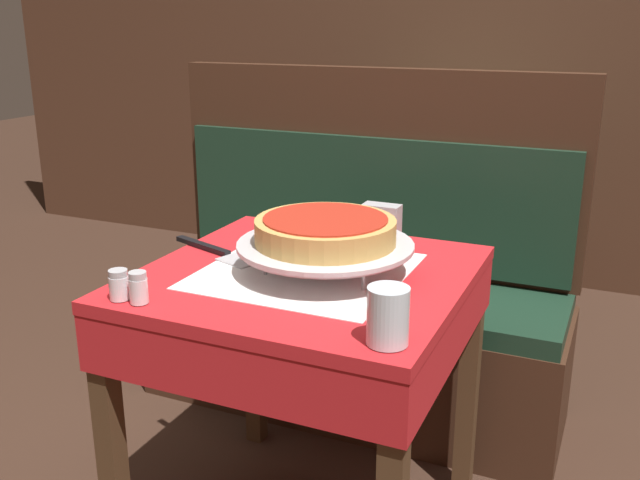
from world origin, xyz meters
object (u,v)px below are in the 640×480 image
(deep_dish_pizza, at_px, (325,230))
(condiment_caddy, at_px, (425,139))
(napkin_holder, at_px, (381,221))
(booth_bench, at_px, (354,311))
(dining_table_front, at_px, (306,312))
(pepper_shaker, at_px, (138,288))
(pizza_pan_stand, at_px, (325,247))
(dining_table_rear, at_px, (439,176))
(salt_shaker, at_px, (119,285))
(water_glass_near, at_px, (388,316))
(pizza_server, at_px, (218,251))

(deep_dish_pizza, bearing_deg, condiment_caddy, 98.37)
(napkin_holder, bearing_deg, booth_bench, 120.30)
(dining_table_front, bearing_deg, pepper_shaker, -126.02)
(pepper_shaker, bearing_deg, pizza_pan_stand, 49.39)
(condiment_caddy, bearing_deg, dining_table_rear, -22.69)
(pizza_pan_stand, distance_m, deep_dish_pizza, 0.04)
(deep_dish_pizza, height_order, salt_shaker, deep_dish_pizza)
(dining_table_rear, height_order, salt_shaker, salt_shaker)
(pizza_pan_stand, distance_m, water_glass_near, 0.39)
(dining_table_rear, bearing_deg, water_glass_near, -77.88)
(salt_shaker, relative_size, pepper_shaker, 0.96)
(salt_shaker, distance_m, pepper_shaker, 0.05)
(napkin_holder, relative_size, condiment_caddy, 0.67)
(dining_table_front, relative_size, salt_shaker, 11.40)
(pizza_pan_stand, bearing_deg, dining_table_rear, 95.92)
(booth_bench, xyz_separation_m, napkin_holder, (0.21, -0.36, 0.44))
(dining_table_front, relative_size, water_glass_near, 6.83)
(pizza_server, relative_size, napkin_holder, 2.96)
(pizza_pan_stand, bearing_deg, booth_bench, 105.29)
(water_glass_near, relative_size, salt_shaker, 1.67)
(dining_table_rear, height_order, deep_dish_pizza, deep_dish_pizza)
(pepper_shaker, bearing_deg, dining_table_rear, 87.10)
(pepper_shaker, distance_m, condiment_caddy, 2.05)
(dining_table_rear, distance_m, pizza_pan_stand, 1.71)
(pepper_shaker, height_order, condiment_caddy, condiment_caddy)
(deep_dish_pizza, distance_m, pizza_server, 0.32)
(dining_table_rear, distance_m, water_glass_near, 2.05)
(dining_table_front, xyz_separation_m, pizza_server, (-0.26, 0.03, 0.11))
(dining_table_rear, distance_m, salt_shaker, 2.03)
(condiment_caddy, bearing_deg, salt_shaker, -92.07)
(water_glass_near, height_order, condiment_caddy, condiment_caddy)
(pepper_shaker, xyz_separation_m, napkin_holder, (0.30, 0.64, 0.01))
(dining_table_rear, distance_m, pizza_server, 1.68)
(booth_bench, relative_size, pepper_shaker, 20.96)
(pizza_pan_stand, xyz_separation_m, water_glass_near, (0.25, -0.30, -0.01))
(dining_table_front, xyz_separation_m, pepper_shaker, (-0.23, -0.32, 0.14))
(water_glass_near, bearing_deg, condiment_caddy, 104.03)
(booth_bench, xyz_separation_m, salt_shaker, (-0.14, -1.00, 0.42))
(deep_dish_pizza, bearing_deg, salt_shaker, -135.35)
(dining_table_rear, height_order, pizza_server, pizza_server)
(dining_table_front, height_order, napkin_holder, napkin_holder)
(dining_table_rear, bearing_deg, booth_bench, -90.53)
(dining_table_rear, relative_size, pepper_shaker, 10.89)
(pizza_server, height_order, napkin_holder, napkin_holder)
(salt_shaker, xyz_separation_m, pepper_shaker, (0.05, 0.00, 0.00))
(dining_table_rear, height_order, water_glass_near, water_glass_near)
(deep_dish_pizza, relative_size, napkin_holder, 3.23)
(booth_bench, relative_size, salt_shaker, 21.93)
(dining_table_front, xyz_separation_m, deep_dish_pizza, (0.05, 0.01, 0.21))
(dining_table_front, distance_m, water_glass_near, 0.45)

